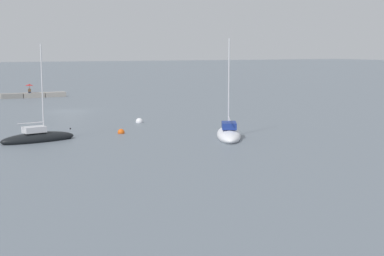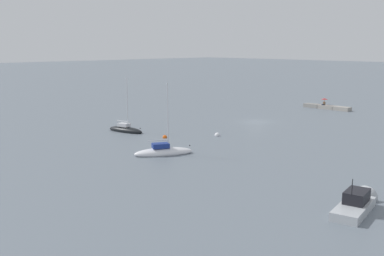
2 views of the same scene
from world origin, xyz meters
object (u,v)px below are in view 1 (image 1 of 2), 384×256
(umbrella_open_red, at_px, (29,85))
(mooring_buoy_near, at_px, (121,132))
(sailboat_white_mid, at_px, (229,134))
(sailboat_black_outer, at_px, (38,138))
(mooring_buoy_mid, at_px, (139,122))
(person_seated_brown_left, at_px, (30,91))

(umbrella_open_red, distance_m, mooring_buoy_near, 37.36)
(mooring_buoy_near, bearing_deg, umbrella_open_red, -89.86)
(sailboat_white_mid, xyz_separation_m, sailboat_black_outer, (13.11, -4.71, -0.03))
(mooring_buoy_near, relative_size, mooring_buoy_mid, 0.84)
(person_seated_brown_left, xyz_separation_m, sailboat_black_outer, (6.55, 38.28, -0.65))
(sailboat_white_mid, relative_size, mooring_buoy_near, 14.21)
(mooring_buoy_mid, bearing_deg, mooring_buoy_near, 56.31)
(sailboat_white_mid, bearing_deg, mooring_buoy_mid, 131.57)
(person_seated_brown_left, distance_m, umbrella_open_red, 0.85)
(person_seated_brown_left, xyz_separation_m, umbrella_open_red, (-0.01, -0.09, 0.84))
(sailboat_black_outer, bearing_deg, mooring_buoy_mid, 110.84)
(person_seated_brown_left, relative_size, mooring_buoy_near, 1.35)
(person_seated_brown_left, xyz_separation_m, sailboat_white_mid, (-6.56, 42.98, -0.62))
(umbrella_open_red, relative_size, sailboat_white_mid, 0.16)
(sailboat_white_mid, distance_m, sailboat_black_outer, 13.93)
(umbrella_open_red, height_order, mooring_buoy_mid, umbrella_open_red)
(sailboat_white_mid, distance_m, mooring_buoy_mid, 11.55)
(umbrella_open_red, distance_m, mooring_buoy_mid, 32.13)
(sailboat_black_outer, bearing_deg, person_seated_brown_left, 158.88)
(umbrella_open_red, relative_size, mooring_buoy_mid, 1.94)
(umbrella_open_red, height_order, sailboat_white_mid, sailboat_white_mid)
(sailboat_white_mid, height_order, mooring_buoy_mid, sailboat_white_mid)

